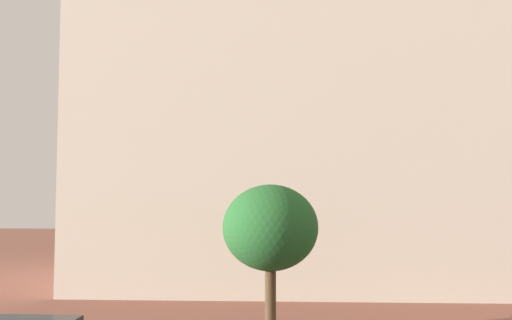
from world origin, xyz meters
TOP-DOWN VIEW (x-y plane):
  - landmark_building at (3.79, 25.32)m, footprint 23.74×12.50m
  - tree_curb_far at (0.59, 13.55)m, footprint 2.90×2.90m

SIDE VIEW (x-z plane):
  - tree_curb_far at x=0.59m, z-range 0.97..5.55m
  - landmark_building at x=3.79m, z-range -6.23..24.91m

